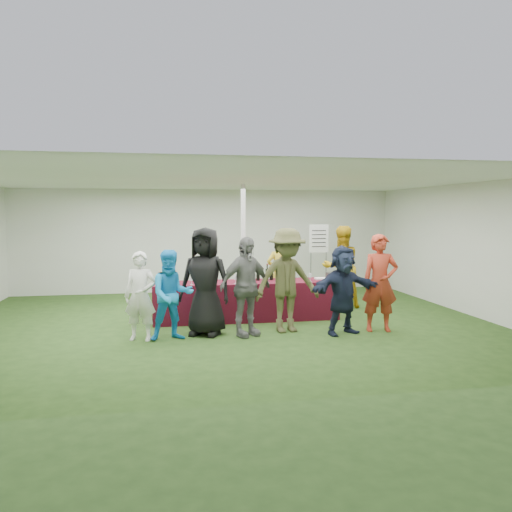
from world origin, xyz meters
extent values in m
plane|color=#284719|center=(0.00, 0.00, 0.00)|extent=(60.00, 60.00, 0.00)
plane|color=white|center=(0.00, 4.00, 1.35)|extent=(10.00, 0.00, 10.00)
plane|color=white|center=(0.00, -4.00, 1.35)|extent=(10.00, 0.00, 10.00)
plane|color=white|center=(5.00, 0.00, 1.35)|extent=(0.00, 8.00, 8.00)
plane|color=white|center=(0.00, 0.00, 2.70)|extent=(10.00, 10.00, 0.00)
cylinder|color=silver|center=(0.50, 1.20, 1.35)|extent=(0.10, 0.10, 2.70)
cube|color=#540E1E|center=(0.41, 0.31, 0.38)|extent=(3.60, 0.80, 0.75)
cylinder|color=black|center=(0.67, 0.42, 0.86)|extent=(0.07, 0.07, 0.22)
cylinder|color=black|center=(0.67, 0.42, 1.01)|extent=(0.03, 0.03, 0.08)
cylinder|color=maroon|center=(0.67, 0.42, 1.06)|extent=(0.03, 0.03, 0.02)
cylinder|color=black|center=(0.87, 0.48, 0.86)|extent=(0.07, 0.07, 0.22)
cylinder|color=black|center=(0.87, 0.48, 1.01)|extent=(0.03, 0.03, 0.08)
cylinder|color=maroon|center=(0.87, 0.48, 1.06)|extent=(0.03, 0.03, 0.02)
cylinder|color=black|center=(0.95, 0.45, 0.86)|extent=(0.07, 0.07, 0.22)
cylinder|color=black|center=(0.95, 0.45, 1.01)|extent=(0.03, 0.03, 0.08)
cylinder|color=maroon|center=(0.95, 0.45, 1.06)|extent=(0.03, 0.03, 0.02)
cylinder|color=black|center=(1.12, 0.45, 0.86)|extent=(0.07, 0.07, 0.22)
cylinder|color=black|center=(1.12, 0.45, 1.01)|extent=(0.03, 0.03, 0.08)
cylinder|color=maroon|center=(1.12, 0.45, 1.06)|extent=(0.03, 0.03, 0.02)
cylinder|color=black|center=(1.27, 0.46, 0.86)|extent=(0.07, 0.07, 0.22)
cylinder|color=black|center=(1.27, 0.46, 1.01)|extent=(0.03, 0.03, 0.08)
cylinder|color=maroon|center=(1.27, 0.46, 1.06)|extent=(0.03, 0.03, 0.02)
cylinder|color=silver|center=(-0.97, 0.09, 0.75)|extent=(0.06, 0.06, 0.00)
cylinder|color=silver|center=(-0.97, 0.09, 0.79)|extent=(0.01, 0.01, 0.07)
cylinder|color=silver|center=(-0.97, 0.09, 0.87)|extent=(0.06, 0.06, 0.08)
cylinder|color=silver|center=(-0.66, 0.06, 0.75)|extent=(0.06, 0.06, 0.00)
cylinder|color=silver|center=(-0.66, 0.06, 0.79)|extent=(0.01, 0.01, 0.07)
cylinder|color=silver|center=(-0.66, 0.06, 0.87)|extent=(0.06, 0.06, 0.08)
cylinder|color=#4C0817|center=(-0.66, 0.06, 0.84)|extent=(0.05, 0.05, 0.02)
cylinder|color=silver|center=(-0.34, 0.07, 0.75)|extent=(0.06, 0.06, 0.00)
cylinder|color=silver|center=(-0.34, 0.07, 0.79)|extent=(0.01, 0.01, 0.07)
cylinder|color=silver|center=(-0.34, 0.07, 0.87)|extent=(0.06, 0.06, 0.08)
cylinder|color=silver|center=(0.17, 0.05, 0.75)|extent=(0.06, 0.06, 0.00)
cylinder|color=silver|center=(0.17, 0.05, 0.79)|extent=(0.01, 0.01, 0.07)
cylinder|color=silver|center=(0.17, 0.05, 0.87)|extent=(0.06, 0.06, 0.08)
cylinder|color=#4C0817|center=(0.17, 0.05, 0.84)|extent=(0.05, 0.05, 0.02)
cylinder|color=silver|center=(1.66, 0.09, 0.75)|extent=(0.06, 0.06, 0.00)
cylinder|color=silver|center=(1.66, 0.09, 0.79)|extent=(0.01, 0.01, 0.07)
cylinder|color=silver|center=(1.66, 0.09, 0.87)|extent=(0.06, 0.06, 0.08)
cylinder|color=silver|center=(0.80, 0.05, 0.75)|extent=(0.06, 0.06, 0.00)
cylinder|color=silver|center=(0.80, 0.05, 0.79)|extent=(0.01, 0.01, 0.07)
cylinder|color=silver|center=(0.80, 0.05, 0.87)|extent=(0.06, 0.06, 0.08)
cylinder|color=silver|center=(0.54, 0.39, 0.85)|extent=(0.07, 0.07, 0.20)
cylinder|color=silver|center=(0.54, 0.39, 0.96)|extent=(0.03, 0.03, 0.03)
cube|color=white|center=(1.97, 0.36, 0.77)|extent=(0.25, 0.18, 0.03)
cylinder|color=slate|center=(2.08, 0.09, 0.84)|extent=(0.21, 0.21, 0.18)
cylinder|color=slate|center=(2.46, 2.74, 0.55)|extent=(0.02, 0.02, 1.10)
cylinder|color=slate|center=(2.86, 2.74, 0.55)|extent=(0.02, 0.02, 1.10)
cube|color=white|center=(2.66, 2.74, 1.45)|extent=(0.50, 0.02, 0.70)
cube|color=black|center=(2.66, 2.73, 1.65)|extent=(0.36, 0.01, 0.02)
cube|color=black|center=(2.66, 2.73, 1.55)|extent=(0.36, 0.01, 0.02)
cube|color=black|center=(2.66, 2.73, 1.45)|extent=(0.36, 0.01, 0.02)
cube|color=black|center=(2.66, 2.73, 1.35)|extent=(0.36, 0.01, 0.02)
cube|color=black|center=(2.66, 2.73, 1.25)|extent=(0.36, 0.01, 0.02)
imported|color=gold|center=(1.26, 0.93, 0.81)|extent=(0.67, 0.54, 1.61)
imported|color=gold|center=(2.66, 1.12, 0.90)|extent=(0.97, 0.80, 1.81)
imported|color=white|center=(-1.55, -0.97, 0.73)|extent=(0.62, 0.49, 1.47)
imported|color=#1790DE|center=(-1.04, -1.03, 0.75)|extent=(0.81, 0.68, 1.49)
imported|color=black|center=(-0.47, -0.79, 0.92)|extent=(1.07, 0.92, 1.85)
imported|color=slate|center=(0.19, -0.99, 0.85)|extent=(1.07, 0.80, 1.70)
imported|color=#474726|center=(0.96, -0.83, 0.92)|extent=(1.27, 0.86, 1.83)
imported|color=#192138|center=(1.87, -1.16, 0.77)|extent=(1.50, 0.88, 1.54)
imported|color=#A5311D|center=(2.59, -1.06, 0.86)|extent=(0.69, 0.51, 1.72)
camera|label=1|loc=(-1.14, -9.25, 2.10)|focal=35.00mm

